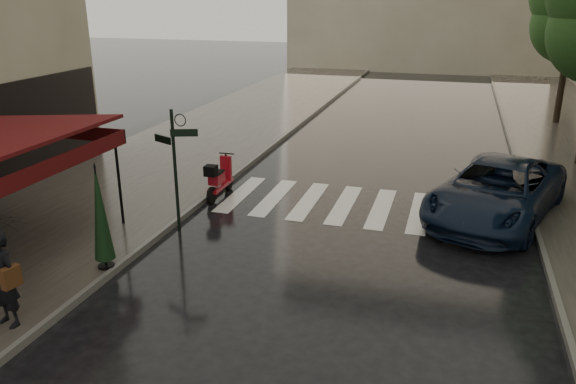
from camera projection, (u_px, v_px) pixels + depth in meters
The scene contains 9 objects.
ground at pixel (165, 294), 11.20m from camera, with size 120.00×120.00×0.00m, color black.
sidewalk_near at pixel (208, 137), 23.23m from camera, with size 6.00×60.00×0.12m, color #38332D.
curb_near at pixel (278, 142), 22.40m from camera, with size 0.12×60.00×0.16m, color #595651.
curb_far at pixel (515, 160), 19.99m from camera, with size 0.12×60.00×0.16m, color #595651.
crosswalk at pixel (363, 206), 15.81m from camera, with size 7.85×3.20×0.01m.
signpost at pixel (175, 161), 13.62m from camera, with size 1.17×0.29×3.10m.
scooter at pixel (219, 179), 16.38m from camera, with size 0.47×1.78×1.17m.
parked_car at pixel (497, 191), 14.74m from camera, with size 2.57×5.57×1.55m, color black.
parasol_back at pixel (100, 214), 11.65m from camera, with size 0.43×0.43×2.29m.
Camera 1 is at (5.20, -8.75, 5.66)m, focal length 35.00 mm.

